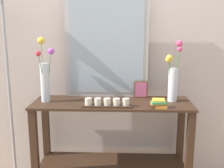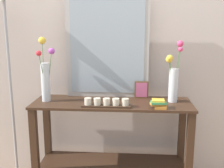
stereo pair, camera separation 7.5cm
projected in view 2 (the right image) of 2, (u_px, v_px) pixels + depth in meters
name	position (u px, v px, depth m)	size (l,w,h in m)	color
wall_back	(115.00, 37.00, 2.50)	(6.40, 0.08, 2.70)	beige
console_table	(112.00, 137.00, 2.35)	(1.32, 0.43, 0.83)	#382316
mirror_leaning	(107.00, 45.00, 2.36)	(0.72, 0.03, 0.93)	#B7B2AD
tall_vase_left	(45.00, 75.00, 2.27)	(0.15, 0.19, 0.54)	silver
vase_right	(174.00, 78.00, 2.25)	(0.16, 0.17, 0.51)	silver
candle_tray	(107.00, 103.00, 2.15)	(0.39, 0.09, 0.07)	#382316
picture_frame_small	(141.00, 90.00, 2.38)	(0.12, 0.01, 0.15)	brown
book_stack	(159.00, 104.00, 2.10)	(0.13, 0.10, 0.07)	orange
floor_lamp	(8.00, 55.00, 2.34)	(0.24, 0.24, 1.79)	#9E9EA3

